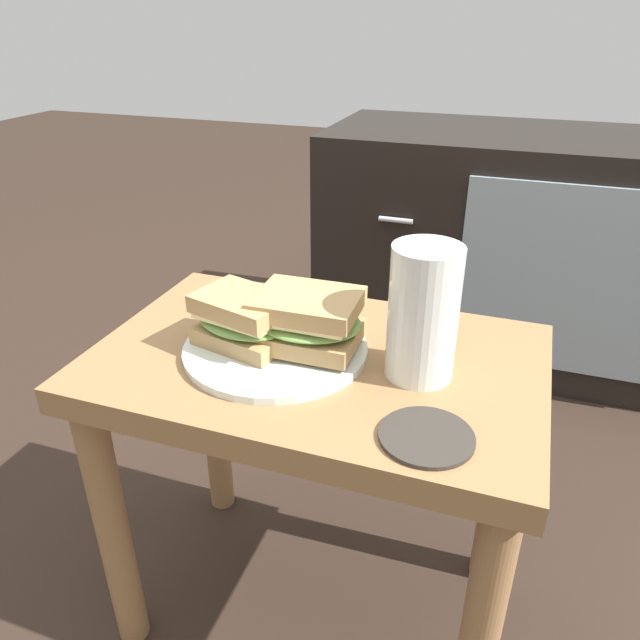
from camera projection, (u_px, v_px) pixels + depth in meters
The scene contains 8 objects.
ground_plane at pixel (317, 599), 0.97m from camera, with size 8.00×8.00×0.00m, color #2D2119.
side_table at pixel (317, 413), 0.80m from camera, with size 0.56×0.36×0.46m.
tv_cabinet at pixel (512, 247), 1.57m from camera, with size 0.96×0.46×0.58m.
plate at pixel (276, 349), 0.76m from camera, with size 0.23×0.23×0.01m, color silver.
sandwich_front at pixel (243, 320), 0.75m from camera, with size 0.14×0.11×0.07m.
sandwich_back at pixel (306, 321), 0.73m from camera, with size 0.14×0.11×0.07m.
beer_glass at pixel (422, 317), 0.68m from camera, with size 0.08×0.08×0.16m.
coaster at pixel (426, 437), 0.61m from camera, with size 0.10×0.10×0.01m, color #332D28.
Camera 1 is at (0.22, -0.61, 0.85)m, focal length 33.81 mm.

